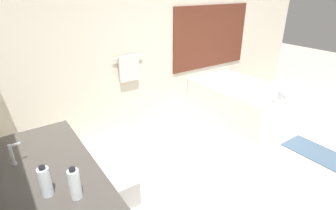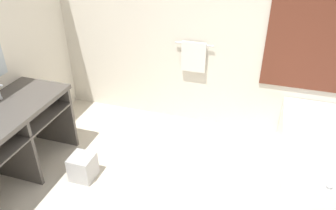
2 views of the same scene
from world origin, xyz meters
TOP-DOWN VIEW (x-y plane):
  - ground_plane at (0.00, 0.00)m, footprint 16.00×16.00m
  - wall_back_with_blinds at (0.05, 2.23)m, footprint 7.40×0.13m
  - vanity_counter at (-1.85, 0.45)m, footprint 0.68×1.50m
  - sink_faucet at (-2.03, 0.65)m, footprint 0.09×0.04m
  - bathtub at (1.40, 1.37)m, footprint 1.04×1.64m
  - water_bottle_1 at (-1.90, 0.18)m, footprint 0.07×0.07m
  - water_bottle_2 at (-1.75, 0.05)m, footprint 0.07×0.07m
  - waste_bin at (-1.17, 0.66)m, footprint 0.25×0.25m
  - bath_mat at (1.43, -0.03)m, footprint 0.45×0.82m

SIDE VIEW (x-z plane):
  - ground_plane at x=0.00m, z-range 0.00..0.00m
  - bath_mat at x=1.43m, z-range 0.00..0.02m
  - waste_bin at x=-1.17m, z-range 0.00..0.29m
  - bathtub at x=1.40m, z-range -0.03..0.66m
  - vanity_counter at x=-1.85m, z-range 0.20..1.08m
  - sink_faucet at x=-2.03m, z-range 0.87..1.05m
  - water_bottle_1 at x=-1.90m, z-range 0.87..1.09m
  - water_bottle_2 at x=-1.75m, z-range 0.87..1.10m
  - wall_back_with_blinds at x=0.05m, z-range 0.00..2.70m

